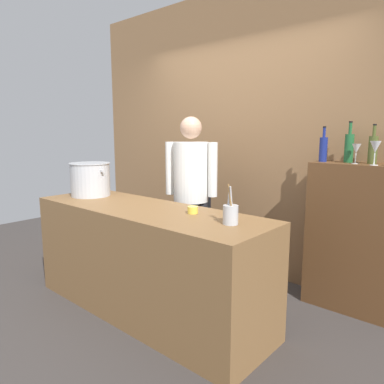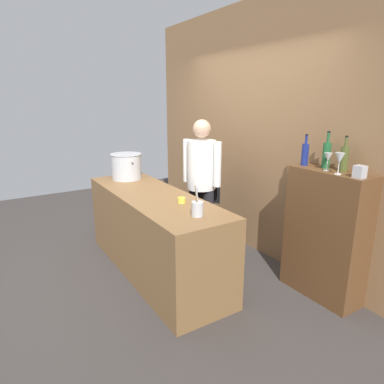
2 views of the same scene
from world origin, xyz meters
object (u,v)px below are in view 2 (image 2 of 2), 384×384
Objects in this scene: wine_bottle_olive at (344,158)px; wine_glass_short at (340,159)px; stockpot_large at (126,166)px; wine_bottle_green at (326,154)px; wine_glass_wide at (328,158)px; butter_jar at (182,200)px; chef at (202,178)px; spice_tin_silver at (360,172)px; utensil_crock at (197,208)px; wine_bottle_cobalt at (305,154)px.

wine_glass_short is at bearing -69.71° from wine_bottle_olive.
stockpot_large is 1.40× the size of wine_bottle_olive.
wine_bottle_green is 0.12m from wine_glass_wide.
wine_bottle_green is at bearing 179.15° from wine_bottle_olive.
butter_jar is at bearing -135.53° from wine_glass_short.
wine_bottle_olive is at bearing 28.60° from stockpot_large.
butter_jar is 0.50× the size of wine_glass_wide.
wine_bottle_green reaches higher than wine_glass_short.
chef is 1.64m from wine_glass_short.
butter_jar is (0.54, -0.60, -0.04)m from chef.
wine_bottle_green is at bearing -179.61° from chef.
wine_bottle_green is at bearing 164.08° from spice_tin_silver.
spice_tin_silver is (2.43, 1.08, 0.25)m from stockpot_large.
wine_bottle_green is (2.01, 1.20, 0.33)m from stockpot_large.
wine_bottle_olive reaches higher than stockpot_large.
wine_glass_short is at bearing 172.12° from chef.
utensil_crock is 1.38m from wine_bottle_olive.
butter_jar is 0.27× the size of wine_bottle_cobalt.
chef reaches higher than wine_glass_short.
wine_bottle_green reaches higher than wine_bottle_cobalt.
stockpot_large is at bearing -156.00° from spice_tin_silver.
wine_bottle_green is 3.30× the size of spice_tin_silver.
chef reaches higher than wine_bottle_cobalt.
wine_glass_wide is at bearing 68.52° from utensil_crock.
spice_tin_silver is (1.18, 1.01, 0.39)m from butter_jar.
wine_bottle_green is (0.76, 1.13, 0.46)m from butter_jar.
wine_bottle_cobalt reaches higher than butter_jar.
wine_glass_short is at bearing -20.72° from wine_glass_wide.
wine_bottle_green reaches higher than wine_glass_wide.
chef is 5.22× the size of wine_bottle_olive.
stockpot_large is at bearing 179.90° from utensil_crock.
spice_tin_silver is (0.61, -0.05, -0.06)m from wine_bottle_cobalt.
chef reaches higher than utensil_crock.
chef reaches higher than butter_jar.
spice_tin_silver is at bearing -15.92° from wine_bottle_green.
wine_bottle_green is at bearing 30.85° from stockpot_large.
stockpot_large is at bearing 21.28° from chef.
chef is 5.49× the size of wine_bottle_cobalt.
utensil_crock is 0.81× the size of wine_bottle_green.
chef reaches higher than wine_bottle_green.
stockpot_large is (-0.71, -0.67, 0.10)m from chef.
wine_bottle_cobalt is (1.11, 0.47, 0.41)m from chef.
butter_jar is 1.60m from spice_tin_silver.
wine_bottle_olive is 1.97× the size of wine_glass_wide.
wine_bottle_olive reaches higher than wine_glass_short.
utensil_crock is 2.67× the size of spice_tin_silver.
butter_jar is at bearing 110.31° from chef.
spice_tin_silver is at bearing 9.06° from wine_glass_short.
wine_bottle_green is 0.28m from wine_glass_short.
wine_glass_wide reaches higher than spice_tin_silver.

